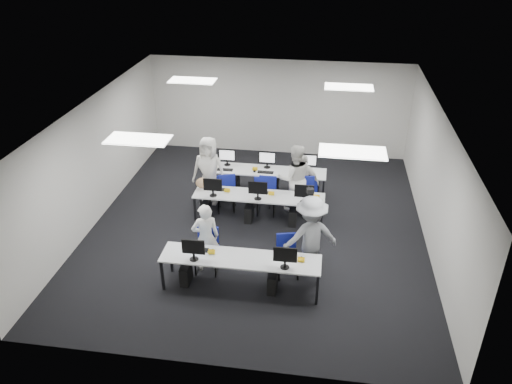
# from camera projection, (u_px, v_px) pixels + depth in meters

# --- Properties ---
(room) EXTENTS (9.00, 9.02, 3.00)m
(room) POSITION_uv_depth(u_px,v_px,m) (258.00, 170.00, 11.61)
(room) COLOR black
(room) RESTS_ON ground
(ceiling_panels) EXTENTS (5.20, 4.60, 0.02)m
(ceiling_panels) POSITION_uv_depth(u_px,v_px,m) (258.00, 110.00, 10.90)
(ceiling_panels) COLOR white
(ceiling_panels) RESTS_ON room
(desk_front) EXTENTS (3.20, 0.70, 0.73)m
(desk_front) POSITION_uv_depth(u_px,v_px,m) (241.00, 260.00, 9.92)
(desk_front) COLOR silver
(desk_front) RESTS_ON ground
(desk_mid) EXTENTS (3.20, 0.70, 0.73)m
(desk_mid) POSITION_uv_depth(u_px,v_px,m) (259.00, 197.00, 12.18)
(desk_mid) COLOR silver
(desk_mid) RESTS_ON ground
(desk_back) EXTENTS (3.20, 0.70, 0.73)m
(desk_back) POSITION_uv_depth(u_px,v_px,m) (266.00, 172.00, 13.40)
(desk_back) COLOR silver
(desk_back) RESTS_ON ground
(equipment_front) EXTENTS (2.51, 0.41, 1.19)m
(equipment_front) POSITION_uv_depth(u_px,v_px,m) (231.00, 273.00, 10.08)
(equipment_front) COLOR #0B3F95
(equipment_front) RESTS_ON desk_front
(equipment_mid) EXTENTS (2.91, 0.41, 1.19)m
(equipment_mid) POSITION_uv_depth(u_px,v_px,m) (251.00, 208.00, 12.34)
(equipment_mid) COLOR white
(equipment_mid) RESTS_ON desk_mid
(equipment_back) EXTENTS (2.91, 0.41, 1.19)m
(equipment_back) POSITION_uv_depth(u_px,v_px,m) (273.00, 183.00, 13.54)
(equipment_back) COLOR white
(equipment_back) RESTS_ON desk_back
(chair_0) EXTENTS (0.49, 0.53, 0.96)m
(chair_0) POSITION_uv_depth(u_px,v_px,m) (207.00, 258.00, 10.62)
(chair_0) COLOR navy
(chair_0) RESTS_ON ground
(chair_1) EXTENTS (0.54, 0.57, 0.90)m
(chair_1) POSITION_uv_depth(u_px,v_px,m) (287.00, 263.00, 10.50)
(chair_1) COLOR navy
(chair_1) RESTS_ON ground
(chair_2) EXTENTS (0.54, 0.57, 0.88)m
(chair_2) POSITION_uv_depth(u_px,v_px,m) (226.00, 200.00, 12.88)
(chair_2) COLOR navy
(chair_2) RESTS_ON ground
(chair_3) EXTENTS (0.46, 0.50, 0.94)m
(chair_3) POSITION_uv_depth(u_px,v_px,m) (267.00, 202.00, 12.74)
(chair_3) COLOR navy
(chair_3) RESTS_ON ground
(chair_4) EXTENTS (0.51, 0.54, 0.81)m
(chair_4) POSITION_uv_depth(u_px,v_px,m) (311.00, 204.00, 12.74)
(chair_4) COLOR navy
(chair_4) RESTS_ON ground
(chair_5) EXTENTS (0.58, 0.61, 0.91)m
(chair_5) POSITION_uv_depth(u_px,v_px,m) (226.00, 193.00, 13.20)
(chair_5) COLOR navy
(chair_5) RESTS_ON ground
(chair_6) EXTENTS (0.46, 0.50, 0.89)m
(chair_6) POSITION_uv_depth(u_px,v_px,m) (263.00, 195.00, 13.11)
(chair_6) COLOR navy
(chair_6) RESTS_ON ground
(chair_7) EXTENTS (0.53, 0.57, 0.98)m
(chair_7) POSITION_uv_depth(u_px,v_px,m) (304.00, 196.00, 13.01)
(chair_7) COLOR navy
(chair_7) RESTS_ON ground
(handbag) EXTENTS (0.39, 0.31, 0.27)m
(handbag) POSITION_uv_depth(u_px,v_px,m) (202.00, 183.00, 12.44)
(handbag) COLOR tan
(handbag) RESTS_ON desk_mid
(student_0) EXTENTS (0.68, 0.57, 1.58)m
(student_0) POSITION_uv_depth(u_px,v_px,m) (206.00, 238.00, 10.42)
(student_0) COLOR silver
(student_0) RESTS_ON ground
(student_1) EXTENTS (1.02, 0.88, 1.80)m
(student_1) POSITION_uv_depth(u_px,v_px,m) (295.00, 178.00, 12.58)
(student_1) COLOR silver
(student_1) RESTS_ON ground
(student_2) EXTENTS (0.95, 0.67, 1.82)m
(student_2) POSITION_uv_depth(u_px,v_px,m) (209.00, 170.00, 12.98)
(student_2) COLOR silver
(student_2) RESTS_ON ground
(student_3) EXTENTS (0.92, 0.51, 1.49)m
(student_3) POSITION_uv_depth(u_px,v_px,m) (302.00, 182.00, 12.76)
(student_3) COLOR silver
(student_3) RESTS_ON ground
(photographer) EXTENTS (1.34, 1.06, 1.82)m
(photographer) POSITION_uv_depth(u_px,v_px,m) (310.00, 236.00, 10.25)
(photographer) COLOR gray
(photographer) RESTS_ON ground
(dslr_camera) EXTENTS (0.20, 0.22, 0.10)m
(dslr_camera) POSITION_uv_depth(u_px,v_px,m) (310.00, 191.00, 9.94)
(dslr_camera) COLOR black
(dslr_camera) RESTS_ON photographer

